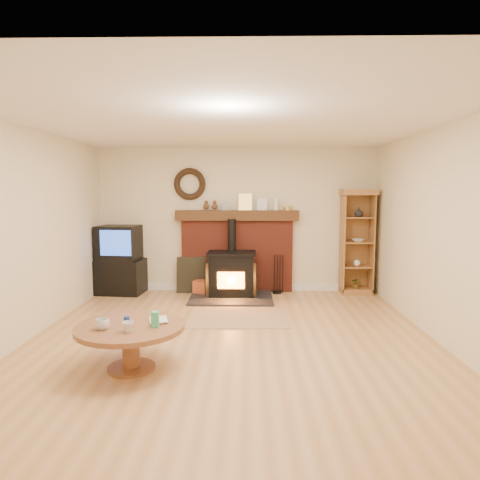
{
  "coord_description": "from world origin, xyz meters",
  "views": [
    {
      "loc": [
        0.19,
        -5.02,
        1.82
      ],
      "look_at": [
        0.08,
        1.0,
        1.13
      ],
      "focal_mm": 32.0,
      "sensor_mm": 36.0,
      "label": 1
    }
  ],
  "objects_px": {
    "wood_stove": "(232,275)",
    "tv_unit": "(120,261)",
    "curio_cabinet": "(357,242)",
    "coffee_table": "(130,333)"
  },
  "relations": [
    {
      "from": "wood_stove",
      "to": "tv_unit",
      "type": "xyz_separation_m",
      "value": [
        -2.01,
        0.19,
        0.2
      ]
    },
    {
      "from": "tv_unit",
      "to": "curio_cabinet",
      "type": "xyz_separation_m",
      "value": [
        4.22,
        0.09,
        0.35
      ]
    },
    {
      "from": "tv_unit",
      "to": "coffee_table",
      "type": "height_order",
      "value": "tv_unit"
    },
    {
      "from": "curio_cabinet",
      "to": "coffee_table",
      "type": "bearing_deg",
      "value": -132.88
    },
    {
      "from": "tv_unit",
      "to": "coffee_table",
      "type": "distance_m",
      "value": 3.47
    },
    {
      "from": "coffee_table",
      "to": "curio_cabinet",
      "type": "bearing_deg",
      "value": 47.12
    },
    {
      "from": "wood_stove",
      "to": "curio_cabinet",
      "type": "distance_m",
      "value": 2.3
    },
    {
      "from": "tv_unit",
      "to": "curio_cabinet",
      "type": "bearing_deg",
      "value": 1.15
    },
    {
      "from": "tv_unit",
      "to": "curio_cabinet",
      "type": "relative_size",
      "value": 0.66
    },
    {
      "from": "tv_unit",
      "to": "curio_cabinet",
      "type": "distance_m",
      "value": 4.24
    }
  ]
}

